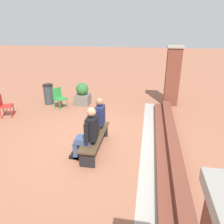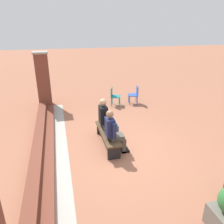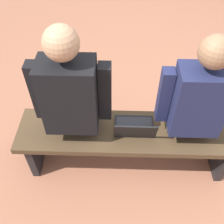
{
  "view_description": "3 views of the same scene",
  "coord_description": "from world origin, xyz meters",
  "px_view_note": "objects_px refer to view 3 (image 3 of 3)",
  "views": [
    {
      "loc": [
        5.35,
        1.43,
        3.17
      ],
      "look_at": [
        -0.1,
        0.49,
        0.98
      ],
      "focal_mm": 35.0,
      "sensor_mm": 36.0,
      "label": 1
    },
    {
      "loc": [
        -5.51,
        1.43,
        3.53
      ],
      "look_at": [
        0.86,
        -0.18,
        0.87
      ],
      "focal_mm": 35.0,
      "sensor_mm": 36.0,
      "label": 2
    },
    {
      "loc": [
        0.41,
        1.43,
        2.11
      ],
      "look_at": [
        0.45,
        0.15,
        0.72
      ],
      "focal_mm": 42.0,
      "sensor_mm": 36.0,
      "label": 3
    }
  ],
  "objects_px": {
    "person_adult": "(74,98)",
    "laptop": "(135,128)",
    "person_student": "(192,103)",
    "bench": "(128,138)"
  },
  "relations": [
    {
      "from": "laptop",
      "to": "bench",
      "type": "bearing_deg",
      "value": -13.72
    },
    {
      "from": "bench",
      "to": "person_adult",
      "type": "height_order",
      "value": "person_adult"
    },
    {
      "from": "person_student",
      "to": "laptop",
      "type": "relative_size",
      "value": 4.2
    },
    {
      "from": "bench",
      "to": "laptop",
      "type": "relative_size",
      "value": 5.62
    },
    {
      "from": "bench",
      "to": "person_student",
      "type": "xyz_separation_m",
      "value": [
        -0.47,
        -0.07,
        0.36
      ]
    },
    {
      "from": "bench",
      "to": "laptop",
      "type": "bearing_deg",
      "value": 166.28
    },
    {
      "from": "person_student",
      "to": "laptop",
      "type": "height_order",
      "value": "person_student"
    },
    {
      "from": "person_adult",
      "to": "laptop",
      "type": "relative_size",
      "value": 4.35
    },
    {
      "from": "person_student",
      "to": "laptop",
      "type": "distance_m",
      "value": 0.48
    },
    {
      "from": "person_adult",
      "to": "laptop",
      "type": "height_order",
      "value": "person_adult"
    }
  ]
}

